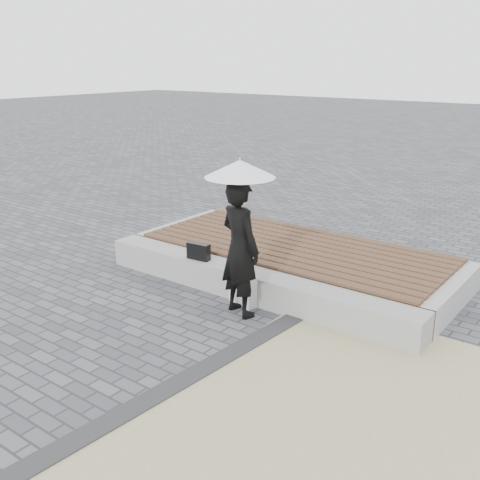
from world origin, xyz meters
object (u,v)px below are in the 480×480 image
object	(u,v)px
seating_ledge	(249,284)
parasol	(240,169)
handbag	(199,251)
canvas_tote	(244,289)
woman	(240,248)

from	to	relation	value
seating_ledge	parasol	bearing A→B (deg)	-67.21
handbag	canvas_tote	bearing A→B (deg)	-14.92
woman	parasol	world-z (taller)	parasol
woman	seating_ledge	bearing A→B (deg)	-50.61
parasol	handbag	bearing A→B (deg)	159.04
canvas_tote	woman	bearing A→B (deg)	-49.21
woman	parasol	bearing A→B (deg)	-0.00
woman	canvas_tote	bearing A→B (deg)	-46.25
woman	canvas_tote	distance (m)	0.73
handbag	canvas_tote	xyz separation A→B (m)	(0.92, -0.15, -0.30)
handbag	canvas_tote	distance (m)	0.98
seating_ledge	parasol	xyz separation A→B (m)	(0.20, -0.48, 1.71)
woman	canvas_tote	xyz separation A→B (m)	(-0.13, 0.25, -0.67)
seating_ledge	handbag	distance (m)	0.91
seating_ledge	canvas_tote	distance (m)	0.25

